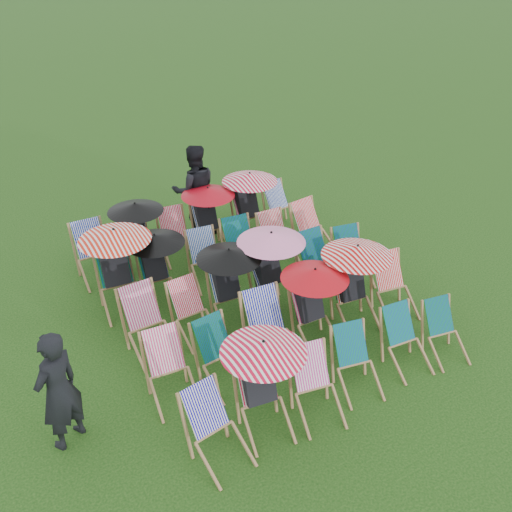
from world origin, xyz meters
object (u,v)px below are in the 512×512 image
person_left (58,391)px  person_rear (195,190)px  deckchair_0 (217,430)px  deckchair_5 (446,332)px  deckchair_29 (282,206)px

person_left → person_rear: person_rear is taller
person_left → deckchair_0: bearing=111.1°
person_left → person_rear: (3.77, 4.15, 0.10)m
deckchair_5 → deckchair_29: 4.71m
deckchair_0 → deckchair_29: 6.11m
deckchair_0 → person_rear: size_ratio=0.48×
deckchair_0 → person_left: 1.97m
deckchair_29 → person_left: bearing=-153.0°
deckchair_5 → deckchair_29: deckchair_29 is taller
deckchair_29 → person_left: size_ratio=0.53×
deckchair_0 → deckchair_29: (3.93, 4.68, -0.01)m
deckchair_5 → person_left: (-5.33, 1.22, 0.45)m
deckchair_5 → person_left: bearing=177.3°
deckchair_0 → deckchair_29: deckchair_0 is taller
deckchair_0 → person_rear: bearing=58.8°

